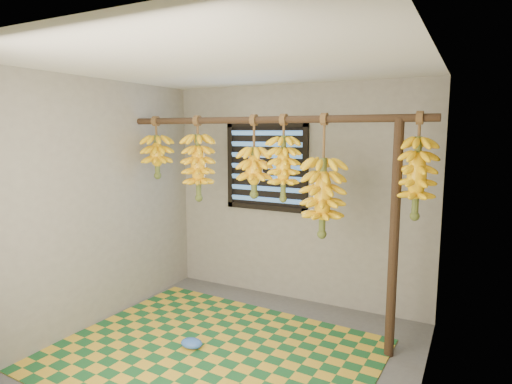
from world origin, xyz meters
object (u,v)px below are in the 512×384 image
Objects in this scene: support_post at (394,241)px; banana_bunch_c at (254,172)px; woven_mat at (211,354)px; plastic_bag at (192,343)px; banana_bunch_b at (198,167)px; banana_bunch_a at (157,156)px; banana_bunch_f at (417,178)px; banana_bunch_d at (283,168)px; banana_bunch_e at (323,198)px.

support_post is 2.59× the size of banana_bunch_c.
woven_mat is (-1.35, -0.70, -0.99)m from support_post.
banana_bunch_b is at bearing 118.68° from plastic_bag.
banana_bunch_b is (-0.58, 0.70, 1.53)m from woven_mat.
woven_mat is 4.12× the size of banana_bunch_a.
banana_bunch_b is at bearing -180.00° from banana_bunch_c.
banana_bunch_d is at bearing 180.00° from banana_bunch_f.
woven_mat is 1.74m from banana_bunch_d.
banana_bunch_b reaches higher than support_post.
support_post is at bearing -0.00° from banana_bunch_c.
support_post is 0.70m from banana_bunch_e.
banana_bunch_a is 1.17m from banana_bunch_c.
banana_bunch_c is at bearing 180.00° from support_post.
banana_bunch_c is 0.91× the size of banana_bunch_f.
banana_bunch_c is (0.05, 0.70, 1.51)m from woven_mat.
banana_bunch_a is at bearing 180.00° from banana_bunch_e.
banana_bunch_c reaches higher than support_post.
plastic_bag is at bearing -158.08° from banana_bunch_f.
banana_bunch_b is (0.53, -0.00, -0.10)m from banana_bunch_a.
support_post is 2.54m from banana_bunch_a.
banana_bunch_f reaches higher than plastic_bag.
woven_mat is 2.46× the size of banana_bunch_e.
banana_bunch_f is at bearing 0.00° from banana_bunch_b.
banana_bunch_d reaches higher than plastic_bag.
woven_mat is at bearing -2.20° from plastic_bag.
banana_bunch_c reaches higher than plastic_bag.
banana_bunch_b and banana_bunch_f have the same top height.
banana_bunch_b is 0.79× the size of banana_bunch_e.
banana_bunch_d is (0.35, 0.70, 1.56)m from woven_mat.
plastic_bag is at bearing 177.80° from woven_mat.
banana_bunch_d is at bearing 0.00° from banana_bunch_b.
plastic_bag is at bearing -156.20° from support_post.
banana_bunch_a and banana_bunch_d have the same top height.
banana_bunch_e is (0.38, 0.00, -0.24)m from banana_bunch_d.
banana_bunch_b is 0.94m from banana_bunch_d.
banana_bunch_d reaches higher than support_post.
banana_bunch_e is (-0.62, 0.00, 0.32)m from support_post.
banana_bunch_c is at bearing 180.00° from banana_bunch_e.
banana_bunch_c is at bearing 0.00° from banana_bunch_b.
plastic_bag is 0.31× the size of banana_bunch_a.
support_post reaches higher than plastic_bag.
woven_mat is at bearing -116.92° from banana_bunch_d.
support_post is at bearing 0.00° from banana_bunch_b.
banana_bunch_b is at bearing 180.00° from banana_bunch_d.
banana_bunch_c is at bearing 0.00° from banana_bunch_a.
banana_bunch_a is 0.76× the size of banana_bunch_b.
banana_bunch_a is at bearing 180.00° from banana_bunch_b.
banana_bunch_b and banana_bunch_d have the same top height.
banana_bunch_a is 0.60× the size of banana_bunch_e.
woven_mat is 3.45× the size of banana_bunch_c.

